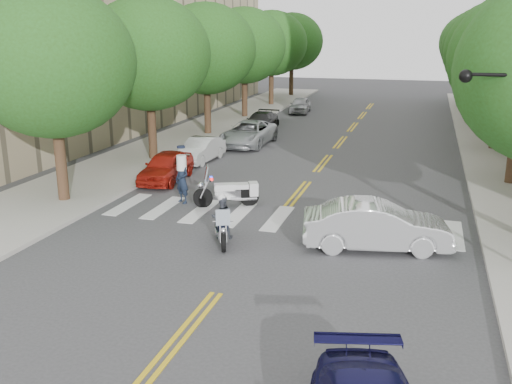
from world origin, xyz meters
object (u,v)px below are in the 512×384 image
at_px(officer_standing, 182,180).
at_px(convertible, 376,226).
at_px(motorcycle_parked, 232,192).
at_px(motorcycle_police, 222,221).

xyz_separation_m(officer_standing, convertible, (7.93, -2.86, -0.18)).
distance_m(motorcycle_parked, convertible, 6.58).
distance_m(motorcycle_police, motorcycle_parked, 3.99).
xyz_separation_m(motorcycle_police, motorcycle_parked, (-0.99, 3.87, -0.16)).
height_order(motorcycle_police, officer_standing, officer_standing).
xyz_separation_m(motorcycle_parked, officer_standing, (-2.07, -0.12, 0.36)).
relative_size(motorcycle_police, convertible, 0.43).
height_order(officer_standing, convertible, officer_standing).
bearing_deg(motorcycle_parked, motorcycle_police, 170.06).
xyz_separation_m(motorcycle_parked, convertible, (5.86, -2.97, 0.18)).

